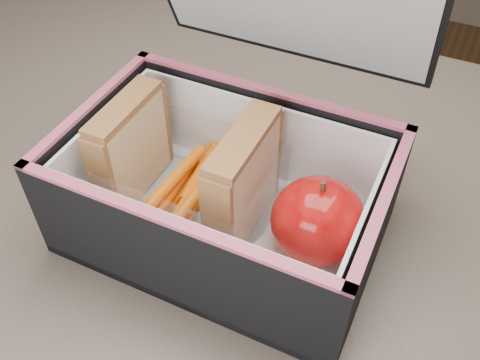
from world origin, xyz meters
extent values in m
cube|color=#63574B|center=(0.00, 0.00, 0.73)|extent=(1.20, 0.80, 0.03)
cube|color=#382D26|center=(-0.55, 0.35, 0.36)|extent=(0.05, 0.05, 0.72)
cube|color=#D6B283|center=(-0.15, 0.00, 0.81)|extent=(0.01, 0.09, 0.09)
cube|color=#CC626F|center=(-0.15, 0.00, 0.81)|extent=(0.01, 0.09, 0.09)
cube|color=#D6B283|center=(-0.14, 0.00, 0.81)|extent=(0.01, 0.09, 0.09)
cube|color=brown|center=(-0.15, 0.00, 0.86)|extent=(0.03, 0.09, 0.01)
cube|color=#D6B283|center=(-0.04, 0.00, 0.82)|extent=(0.01, 0.10, 0.10)
cube|color=#CC626F|center=(-0.03, 0.00, 0.81)|extent=(0.01, 0.09, 0.09)
cube|color=#D6B283|center=(-0.02, 0.00, 0.82)|extent=(0.01, 0.10, 0.10)
cube|color=brown|center=(-0.03, 0.00, 0.87)|extent=(0.03, 0.10, 0.01)
cylinder|color=#D64D08|center=(-0.08, 0.02, 0.77)|extent=(0.01, 0.09, 0.01)
cylinder|color=#D64D08|center=(-0.10, 0.00, 0.78)|extent=(0.02, 0.09, 0.01)
cylinder|color=#D64D08|center=(-0.10, -0.03, 0.79)|extent=(0.02, 0.09, 0.01)
cylinder|color=#D64D08|center=(-0.08, 0.01, 0.77)|extent=(0.02, 0.09, 0.01)
cylinder|color=#D64D08|center=(-0.09, 0.03, 0.78)|extent=(0.02, 0.09, 0.01)
cylinder|color=#D64D08|center=(-0.10, 0.00, 0.79)|extent=(0.02, 0.09, 0.01)
cylinder|color=#D64D08|center=(-0.10, 0.03, 0.77)|extent=(0.01, 0.09, 0.01)
cylinder|color=#D64D08|center=(-0.08, 0.00, 0.78)|extent=(0.02, 0.09, 0.01)
cylinder|color=#D64D08|center=(-0.07, -0.02, 0.79)|extent=(0.01, 0.09, 0.01)
cylinder|color=#D64D08|center=(-0.10, 0.03, 0.77)|extent=(0.01, 0.09, 0.01)
cube|color=white|center=(0.04, 0.00, 0.77)|extent=(0.10, 0.10, 0.01)
ellipsoid|color=#7D0100|center=(0.04, 0.00, 0.81)|extent=(0.10, 0.10, 0.07)
cylinder|color=#482919|center=(0.04, 0.00, 0.85)|extent=(0.01, 0.01, 0.01)
camera|label=1|loc=(0.11, -0.29, 1.15)|focal=40.00mm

